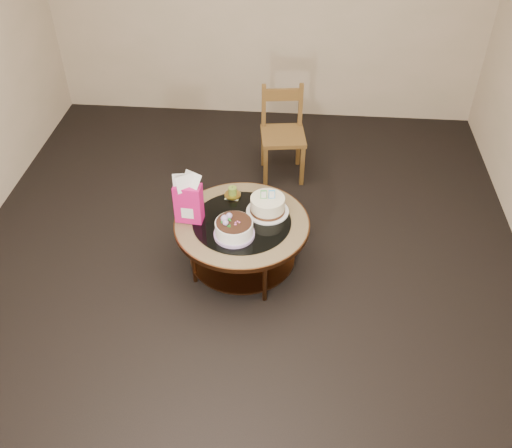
# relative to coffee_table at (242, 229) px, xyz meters

# --- Properties ---
(ground) EXTENTS (5.00, 5.00, 0.00)m
(ground) POSITION_rel_coffee_table_xyz_m (-0.00, 0.00, -0.38)
(ground) COLOR black
(ground) RESTS_ON ground
(room_walls) EXTENTS (4.52, 5.02, 2.61)m
(room_walls) POSITION_rel_coffee_table_xyz_m (-0.00, 0.00, 1.16)
(room_walls) COLOR beige
(room_walls) RESTS_ON ground
(coffee_table) EXTENTS (1.02, 1.02, 0.46)m
(coffee_table) POSITION_rel_coffee_table_xyz_m (0.00, 0.00, 0.00)
(coffee_table) COLOR brown
(coffee_table) RESTS_ON ground
(decorated_cake) EXTENTS (0.30, 0.30, 0.17)m
(decorated_cake) POSITION_rel_coffee_table_xyz_m (-0.04, -0.16, 0.14)
(decorated_cake) COLOR #AA8AC3
(decorated_cake) RESTS_ON coffee_table
(cream_cake) EXTENTS (0.32, 0.32, 0.21)m
(cream_cake) POSITION_rel_coffee_table_xyz_m (0.18, 0.13, 0.14)
(cream_cake) COLOR white
(cream_cake) RESTS_ON coffee_table
(gift_bag) EXTENTS (0.21, 0.16, 0.40)m
(gift_bag) POSITION_rel_coffee_table_xyz_m (-0.39, -0.01, 0.28)
(gift_bag) COLOR #D01377
(gift_bag) RESTS_ON coffee_table
(pillar_candle) EXTENTS (0.13, 0.13, 0.10)m
(pillar_candle) POSITION_rel_coffee_table_xyz_m (-0.10, 0.30, 0.11)
(pillar_candle) COLOR #DCCB5A
(pillar_candle) RESTS_ON coffee_table
(dining_chair) EXTENTS (0.45, 0.45, 0.86)m
(dining_chair) POSITION_rel_coffee_table_xyz_m (0.24, 1.33, 0.06)
(dining_chair) COLOR brown
(dining_chair) RESTS_ON ground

